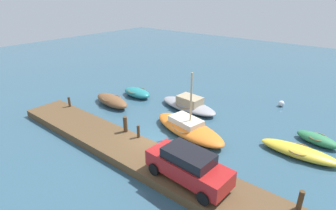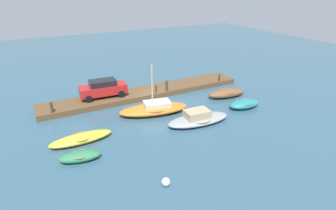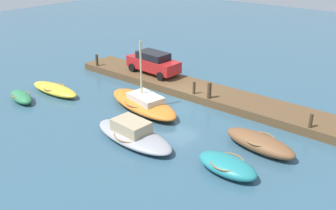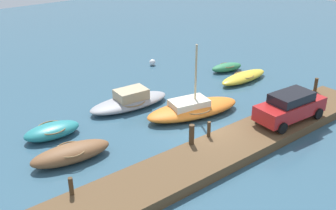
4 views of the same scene
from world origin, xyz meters
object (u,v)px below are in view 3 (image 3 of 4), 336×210
Objects in this scene: sailboat_orange at (143,103)px; mooring_post_east at (97,60)px; motorboat_grey at (133,134)px; mooring_post_mid_east at (194,88)px; parked_car at (153,62)px; rowboat_teal at (227,165)px; mooring_post_mid_west at (209,90)px; rowboat_yellow at (55,89)px; dinghy_green at (21,97)px; mooring_post_west at (311,121)px; rowboat_brown at (260,143)px.

mooring_post_east is at bearing -10.03° from sailboat_orange.
mooring_post_mid_east reaches higher than motorboat_grey.
parked_car is (3.15, -4.61, 0.93)m from sailboat_orange.
rowboat_teal is 8.54m from mooring_post_mid_east.
rowboat_yellow is at bearing 27.79° from mooring_post_mid_west.
dinghy_green is 3.48× the size of mooring_post_west.
mooring_post_east is at bearing -27.94° from motorboat_grey.
rowboat_yellow is (9.07, -1.46, -0.11)m from motorboat_grey.
rowboat_yellow is at bearing -4.76° from motorboat_grey.
dinghy_green is 9.77m from parked_car.
parked_car is (12.64, -1.45, 0.47)m from mooring_post_west.
mooring_post_west is 6.59m from mooring_post_mid_west.
mooring_post_mid_east reaches higher than rowboat_yellow.
dinghy_green is at bearing 9.16° from motorboat_grey.
mooring_post_east is (7.97, -3.16, 0.53)m from sailboat_orange.
motorboat_grey is 5.85× the size of mooring_post_east.
mooring_post_mid_west is at bearing 180.00° from mooring_post_east.
mooring_post_mid_east is 0.91× the size of mooring_post_east.
rowboat_yellow is 1.42× the size of rowboat_teal.
sailboat_orange reaches higher than rowboat_yellow.
rowboat_yellow is at bearing 14.71° from rowboat_brown.
parked_car is at bearing -29.94° from rowboat_teal.
dinghy_green is (9.62, 0.80, -0.10)m from motorboat_grey.
dinghy_green is 18.31m from mooring_post_west.
mooring_post_mid_west is at bearing -90.48° from motorboat_grey.
rowboat_teal is (-15.07, -1.39, 0.06)m from dinghy_green.
mooring_post_mid_east is (6.34, -3.12, 0.53)m from rowboat_brown.
mooring_post_mid_west reaches higher than rowboat_teal.
rowboat_yellow is 0.70× the size of sailboat_orange.
mooring_post_mid_west is (-2.90, -3.16, 0.60)m from sailboat_orange.
sailboat_orange reaches higher than parked_car.
rowboat_yellow is at bearing 27.47° from sailboat_orange.
mooring_post_east is at bearing -77.83° from rowboat_yellow.
rowboat_teal is at bearing 174.87° from rowboat_yellow.
motorboat_grey is 6.79× the size of mooring_post_west.
mooring_post_east is (10.87, 0.00, -0.07)m from mooring_post_mid_west.
dinghy_green is 0.89× the size of rowboat_teal.
rowboat_teal is at bearing -169.45° from motorboat_grey.
mooring_post_mid_west is 1.21m from mooring_post_mid_east.
dinghy_green is at bearing 95.47° from mooring_post_east.
sailboat_orange reaches higher than motorboat_grey.
rowboat_brown is at bearing -90.78° from rowboat_teal.
sailboat_orange is (-6.72, -1.91, 0.15)m from rowboat_yellow.
mooring_post_mid_east is at bearing 166.93° from parked_car.
rowboat_yellow is at bearing -92.44° from dinghy_green.
rowboat_teal reaches higher than dinghy_green.
rowboat_yellow is 4.80× the size of mooring_post_east.
motorboat_grey is 9.70m from mooring_post_west.
motorboat_grey is 9.65m from dinghy_green.
parked_car is at bearing -44.11° from sailboat_orange.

